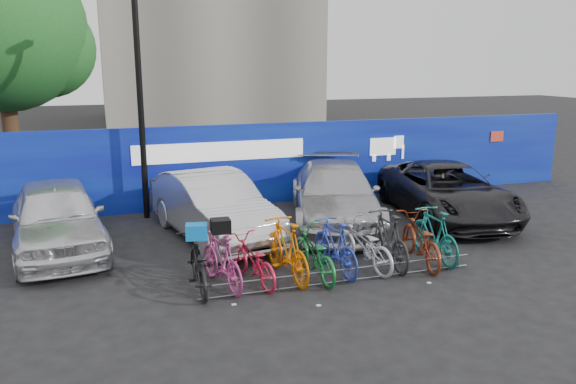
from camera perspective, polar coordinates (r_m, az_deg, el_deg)
name	(u,v)px	position (r m, az deg, el deg)	size (l,w,h in m)	color
ground	(330,273)	(11.49, 4.33, -8.17)	(100.00, 100.00, 0.00)	black
hoarding	(254,164)	(16.68, -3.46, 2.85)	(22.00, 0.18, 2.40)	#0B0A8A
tree	(8,32)	(20.13, -26.54, 14.34)	(5.40, 5.20, 7.80)	#382314
lamppost	(140,97)	(15.34, -14.80, 9.33)	(0.25, 0.50, 6.11)	black
bike_rack	(342,275)	(10.92, 5.56, -8.44)	(5.60, 0.03, 0.30)	#595B60
car_0	(57,217)	(13.49, -22.41, -2.35)	(1.89, 4.69, 1.60)	silver
car_1	(213,206)	(13.57, -7.63, -1.43)	(1.66, 4.76, 1.57)	#B7B7BD
car_2	(335,195)	(14.71, 4.78, -0.26)	(2.18, 5.35, 1.55)	#B0B0B5
car_3	(447,191)	(15.85, 15.82, 0.10)	(2.44, 5.30, 1.47)	black
bike_0	(198,264)	(10.62, -9.14, -7.27)	(0.66, 1.88, 0.99)	black
bike_1	(222,260)	(10.66, -6.76, -6.87)	(0.51, 1.79, 1.08)	#C13F85
bike_2	(253,260)	(10.82, -3.61, -6.94)	(0.61, 1.74, 0.91)	red
bike_3	(287,249)	(10.97, -0.13, -5.83)	(0.56, 2.00, 1.20)	orange
bike_4	(314,254)	(11.07, 2.61, -6.28)	(0.65, 1.87, 0.98)	#13692D
bike_5	(335,246)	(11.33, 4.81, -5.51)	(0.52, 1.84, 1.11)	#273BB4
bike_6	(363,245)	(11.65, 7.64, -5.35)	(0.66, 1.90, 1.00)	#B4B6BB
bike_7	(388,239)	(11.84, 10.12, -4.71)	(0.55, 1.93, 1.16)	#272729
bike_8	(420,240)	(12.10, 13.29, -4.75)	(0.70, 2.00, 1.05)	maroon
bike_9	(435,235)	(12.39, 14.67, -4.20)	(0.53, 1.89, 1.14)	#146D67
cargo_crate	(197,232)	(10.42, -9.27, -3.99)	(0.39, 0.30, 0.28)	blue
cargo_topcase	(221,226)	(10.45, -6.86, -3.43)	(0.35, 0.31, 0.26)	black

